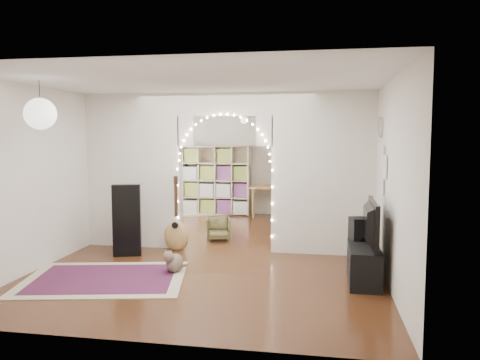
% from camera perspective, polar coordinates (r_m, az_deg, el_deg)
% --- Properties ---
extents(floor, '(7.50, 7.50, 0.00)m').
position_cam_1_polar(floor, '(8.25, -1.75, -8.42)').
color(floor, black).
rests_on(floor, ground).
extents(ceiling, '(5.00, 7.50, 0.02)m').
position_cam_1_polar(ceiling, '(8.04, -1.81, 10.61)').
color(ceiling, white).
rests_on(ceiling, wall_back).
extents(wall_back, '(5.00, 0.02, 2.70)m').
position_cam_1_polar(wall_back, '(11.72, 1.88, 2.39)').
color(wall_back, silver).
rests_on(wall_back, floor).
extents(wall_front, '(5.00, 0.02, 2.70)m').
position_cam_1_polar(wall_front, '(4.44, -11.48, -2.79)').
color(wall_front, silver).
rests_on(wall_front, floor).
extents(wall_left, '(0.02, 7.50, 2.70)m').
position_cam_1_polar(wall_left, '(8.87, -17.81, 1.14)').
color(wall_left, silver).
rests_on(wall_left, floor).
extents(wall_right, '(0.02, 7.50, 2.70)m').
position_cam_1_polar(wall_right, '(7.92, 16.24, 0.70)').
color(wall_right, silver).
rests_on(wall_right, floor).
extents(divider_wall, '(5.00, 0.20, 2.70)m').
position_cam_1_polar(divider_wall, '(8.03, -1.78, 1.51)').
color(divider_wall, silver).
rests_on(divider_wall, floor).
extents(fairy_lights, '(1.64, 0.04, 1.60)m').
position_cam_1_polar(fairy_lights, '(7.89, -1.97, 2.35)').
color(fairy_lights, '#FFEABF').
rests_on(fairy_lights, divider_wall).
extents(window, '(0.04, 1.20, 1.40)m').
position_cam_1_polar(window, '(10.48, -13.14, 2.71)').
color(window, white).
rests_on(window, wall_left).
extents(wall_clock, '(0.03, 0.31, 0.31)m').
position_cam_1_polar(wall_clock, '(7.30, 16.77, 6.19)').
color(wall_clock, white).
rests_on(wall_clock, wall_right).
extents(picture_frames, '(0.02, 0.50, 0.70)m').
position_cam_1_polar(picture_frames, '(6.92, 17.04, 1.26)').
color(picture_frames, white).
rests_on(picture_frames, wall_right).
extents(paper_lantern, '(0.40, 0.40, 0.40)m').
position_cam_1_polar(paper_lantern, '(6.48, -23.17, 7.43)').
color(paper_lantern, white).
rests_on(paper_lantern, ceiling).
extents(ceiling_fan, '(1.10, 1.10, 0.30)m').
position_cam_1_polar(ceiling_fan, '(9.98, 0.51, 7.89)').
color(ceiling_fan, '#AB8E39').
rests_on(ceiling_fan, ceiling).
extents(area_rug, '(2.45, 2.04, 0.02)m').
position_cam_1_polar(area_rug, '(6.86, -16.20, -11.45)').
color(area_rug, maroon).
rests_on(area_rug, floor).
extents(guitar_case, '(0.48, 0.27, 1.18)m').
position_cam_1_polar(guitar_case, '(7.90, -13.63, -4.80)').
color(guitar_case, black).
rests_on(guitar_case, floor).
extents(acoustic_guitar, '(0.44, 0.17, 1.09)m').
position_cam_1_polar(acoustic_guitar, '(8.11, -7.77, -5.26)').
color(acoustic_guitar, tan).
rests_on(acoustic_guitar, floor).
extents(tabby_cat, '(0.33, 0.56, 0.37)m').
position_cam_1_polar(tabby_cat, '(6.94, -8.08, -9.87)').
color(tabby_cat, brown).
rests_on(tabby_cat, floor).
extents(floor_speaker, '(0.37, 0.35, 0.81)m').
position_cam_1_polar(floor_speaker, '(6.96, 14.58, -7.79)').
color(floor_speaker, black).
rests_on(floor_speaker, floor).
extents(media_console, '(0.41, 1.01, 0.50)m').
position_cam_1_polar(media_console, '(6.60, 14.84, -9.90)').
color(media_console, black).
rests_on(media_console, floor).
extents(tv, '(0.16, 1.08, 0.62)m').
position_cam_1_polar(tv, '(6.48, 14.96, -5.12)').
color(tv, black).
rests_on(tv, media_console).
extents(bookcase, '(1.73, 0.99, 1.73)m').
position_cam_1_polar(bookcase, '(11.68, -2.89, -0.01)').
color(bookcase, tan).
rests_on(bookcase, floor).
extents(dining_table, '(1.28, 0.93, 0.76)m').
position_cam_1_polar(dining_table, '(11.37, 4.55, -1.10)').
color(dining_table, brown).
rests_on(dining_table, floor).
extents(flower_vase, '(0.20, 0.20, 0.19)m').
position_cam_1_polar(flower_vase, '(11.35, 4.55, -0.25)').
color(flower_vase, silver).
rests_on(flower_vase, dining_table).
extents(dining_chair_left, '(0.56, 0.57, 0.42)m').
position_cam_1_polar(dining_chair_left, '(8.95, -2.66, -5.93)').
color(dining_chair_left, brown).
rests_on(dining_chair_left, floor).
extents(dining_chair_right, '(0.59, 0.60, 0.51)m').
position_cam_1_polar(dining_chair_right, '(10.51, 6.38, -3.99)').
color(dining_chair_right, brown).
rests_on(dining_chair_right, floor).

